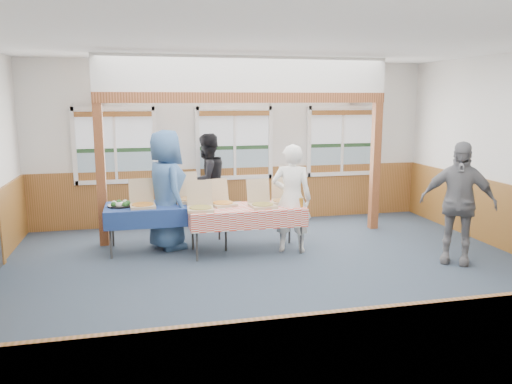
# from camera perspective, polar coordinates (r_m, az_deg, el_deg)

# --- Properties ---
(floor) EXTENTS (8.00, 8.00, 0.00)m
(floor) POSITION_cam_1_polar(r_m,az_deg,el_deg) (7.04, 2.90, -9.92)
(floor) COLOR #283742
(floor) RESTS_ON ground
(ceiling) EXTENTS (8.00, 8.00, 0.00)m
(ceiling) POSITION_cam_1_polar(r_m,az_deg,el_deg) (6.64, 3.17, 16.91)
(ceiling) COLOR white
(ceiling) RESTS_ON wall_back
(wall_back) EXTENTS (8.00, 0.00, 8.00)m
(wall_back) POSITION_cam_1_polar(r_m,az_deg,el_deg) (10.05, -2.52, 5.62)
(wall_back) COLOR silver
(wall_back) RESTS_ON floor
(wall_front) EXTENTS (8.00, 0.00, 8.00)m
(wall_front) POSITION_cam_1_polar(r_m,az_deg,el_deg) (3.49, 19.16, -4.39)
(wall_front) COLOR silver
(wall_front) RESTS_ON floor
(wainscot_back) EXTENTS (7.98, 0.05, 1.10)m
(wainscot_back) POSITION_cam_1_polar(r_m,az_deg,el_deg) (10.17, -2.45, -0.30)
(wainscot_back) COLOR brown
(wainscot_back) RESTS_ON floor
(wainscot_front) EXTENTS (7.98, 0.05, 1.10)m
(wainscot_front) POSITION_cam_1_polar(r_m,az_deg,el_deg) (3.90, 17.97, -19.37)
(wainscot_front) COLOR brown
(wainscot_front) RESTS_ON floor
(window_left) EXTENTS (1.56, 0.10, 1.46)m
(window_left) POSITION_cam_1_polar(r_m,az_deg,el_deg) (9.84, -15.82, 5.59)
(window_left) COLOR white
(window_left) RESTS_ON wall_back
(window_mid) EXTENTS (1.56, 0.10, 1.46)m
(window_mid) POSITION_cam_1_polar(r_m,az_deg,el_deg) (10.00, -2.48, 6.05)
(window_mid) COLOR white
(window_mid) RESTS_ON wall_back
(window_right) EXTENTS (1.56, 0.10, 1.46)m
(window_right) POSITION_cam_1_polar(r_m,az_deg,el_deg) (10.66, 9.84, 6.19)
(window_right) COLOR white
(window_right) RESTS_ON wall_back
(post_left) EXTENTS (0.15, 0.15, 2.40)m
(post_left) POSITION_cam_1_polar(r_m,az_deg,el_deg) (8.76, -17.30, 1.79)
(post_left) COLOR #603115
(post_left) RESTS_ON floor
(post_right) EXTENTS (0.15, 0.15, 2.40)m
(post_right) POSITION_cam_1_polar(r_m,az_deg,el_deg) (9.75, 13.47, 2.82)
(post_right) COLOR #603115
(post_right) RESTS_ON floor
(cross_beam) EXTENTS (5.15, 0.18, 0.18)m
(cross_beam) POSITION_cam_1_polar(r_m,az_deg,el_deg) (8.83, -1.11, 10.73)
(cross_beam) COLOR #603115
(cross_beam) RESTS_ON post_left
(table_left) EXTENTS (2.07, 1.06, 0.76)m
(table_left) POSITION_cam_1_polar(r_m,az_deg,el_deg) (8.36, -10.06, -1.75)
(table_left) COLOR #303030
(table_left) RESTS_ON floor
(table_right) EXTENTS (1.93, 1.01, 0.76)m
(table_right) POSITION_cam_1_polar(r_m,az_deg,el_deg) (8.07, -1.16, -2.06)
(table_right) COLOR #303030
(table_right) RESTS_ON floor
(pizza_box_a) EXTENTS (0.42, 0.50, 0.43)m
(pizza_box_a) POSITION_cam_1_polar(r_m,az_deg,el_deg) (8.23, -12.85, -1.21)
(pizza_box_a) COLOR tan
(pizza_box_a) RESTS_ON table_left
(pizza_box_b) EXTENTS (0.47, 0.56, 0.47)m
(pizza_box_b) POSITION_cam_1_polar(r_m,az_deg,el_deg) (8.52, -7.83, -0.61)
(pizza_box_b) COLOR tan
(pizza_box_b) RESTS_ON table_left
(pizza_box_c) EXTENTS (0.43, 0.52, 0.44)m
(pizza_box_c) POSITION_cam_1_polar(r_m,az_deg,el_deg) (7.83, -6.38, -1.59)
(pizza_box_c) COLOR tan
(pizza_box_c) RESTS_ON table_right
(pizza_box_d) EXTENTS (0.47, 0.54, 0.41)m
(pizza_box_d) POSITION_cam_1_polar(r_m,az_deg,el_deg) (8.16, -3.92, -1.07)
(pizza_box_d) COLOR tan
(pizza_box_d) RESTS_ON table_right
(pizza_box_e) EXTENTS (0.43, 0.51, 0.42)m
(pizza_box_e) POSITION_cam_1_polar(r_m,az_deg,el_deg) (8.02, 0.67, -1.24)
(pizza_box_e) COLOR tan
(pizza_box_e) RESTS_ON table_right
(pizza_box_f) EXTENTS (0.48, 0.54, 0.41)m
(pizza_box_f) POSITION_cam_1_polar(r_m,az_deg,el_deg) (8.34, 3.08, -0.81)
(pizza_box_f) COLOR tan
(pizza_box_f) RESTS_ON table_right
(veggie_tray) EXTENTS (0.41, 0.41, 0.09)m
(veggie_tray) POSITION_cam_1_polar(r_m,az_deg,el_deg) (8.34, -15.23, -1.39)
(veggie_tray) COLOR black
(veggie_tray) RESTS_ON table_left
(drink_glass) EXTENTS (0.07, 0.07, 0.15)m
(drink_glass) POSITION_cam_1_polar(r_m,az_deg,el_deg) (8.02, 5.15, -1.21)
(drink_glass) COLOR #A46B1B
(drink_glass) RESTS_ON table_right
(woman_white) EXTENTS (0.75, 0.62, 1.77)m
(woman_white) POSITION_cam_1_polar(r_m,az_deg,el_deg) (8.08, 4.09, -0.75)
(woman_white) COLOR white
(woman_white) RESTS_ON floor
(woman_black) EXTENTS (1.12, 1.07, 1.83)m
(woman_black) POSITION_cam_1_polar(r_m,az_deg,el_deg) (9.64, -5.62, 1.26)
(woman_black) COLOR black
(woman_black) RESTS_ON floor
(man_blue) EXTENTS (0.90, 1.12, 1.98)m
(man_blue) POSITION_cam_1_polar(r_m,az_deg,el_deg) (8.37, -10.22, 0.25)
(man_blue) COLOR #395D8E
(man_blue) RESTS_ON floor
(person_grey) EXTENTS (1.14, 1.02, 1.86)m
(person_grey) POSITION_cam_1_polar(r_m,az_deg,el_deg) (8.10, 22.05, -1.15)
(person_grey) COLOR slate
(person_grey) RESTS_ON floor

